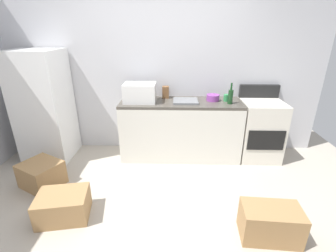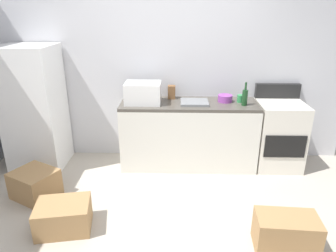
{
  "view_description": "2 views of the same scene",
  "coord_description": "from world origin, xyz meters",
  "px_view_note": "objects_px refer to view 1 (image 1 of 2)",
  "views": [
    {
      "loc": [
        0.2,
        -2.22,
        1.9
      ],
      "look_at": [
        0.12,
        0.63,
        0.73
      ],
      "focal_mm": 25.53,
      "sensor_mm": 36.0,
      "label": 1
    },
    {
      "loc": [
        0.13,
        -2.72,
        2.09
      ],
      "look_at": [
        0.04,
        0.53,
        0.83
      ],
      "focal_mm": 33.18,
      "sensor_mm": 36.0,
      "label": 2
    }
  ],
  "objects_px": {
    "cardboard_box_medium": "(42,174)",
    "cardboard_box_small": "(63,206)",
    "stove_oven": "(259,129)",
    "wine_bottle": "(230,96)",
    "mixing_bowl": "(213,98)",
    "coffee_mug": "(226,98)",
    "cardboard_box_large": "(270,223)",
    "microwave": "(140,93)",
    "refrigerator": "(44,106)",
    "knife_block": "(166,92)"
  },
  "relations": [
    {
      "from": "cardboard_box_medium",
      "to": "cardboard_box_small",
      "type": "relative_size",
      "value": 0.9
    },
    {
      "from": "stove_oven",
      "to": "wine_bottle",
      "type": "xyz_separation_m",
      "value": [
        -0.52,
        -0.1,
        0.54
      ]
    },
    {
      "from": "wine_bottle",
      "to": "mixing_bowl",
      "type": "relative_size",
      "value": 1.58
    },
    {
      "from": "mixing_bowl",
      "to": "cardboard_box_small",
      "type": "height_order",
      "value": "mixing_bowl"
    },
    {
      "from": "stove_oven",
      "to": "cardboard_box_small",
      "type": "height_order",
      "value": "stove_oven"
    },
    {
      "from": "coffee_mug",
      "to": "cardboard_box_medium",
      "type": "xyz_separation_m",
      "value": [
        -2.47,
        -0.89,
        -0.79
      ]
    },
    {
      "from": "wine_bottle",
      "to": "cardboard_box_large",
      "type": "xyz_separation_m",
      "value": [
        0.14,
        -1.52,
        -0.84
      ]
    },
    {
      "from": "microwave",
      "to": "mixing_bowl",
      "type": "bearing_deg",
      "value": 4.51
    },
    {
      "from": "cardboard_box_medium",
      "to": "mixing_bowl",
      "type": "bearing_deg",
      "value": 21.79
    },
    {
      "from": "refrigerator",
      "to": "cardboard_box_medium",
      "type": "height_order",
      "value": "refrigerator"
    },
    {
      "from": "cardboard_box_small",
      "to": "cardboard_box_medium",
      "type": "bearing_deg",
      "value": 133.29
    },
    {
      "from": "stove_oven",
      "to": "microwave",
      "type": "bearing_deg",
      "value": -178.98
    },
    {
      "from": "knife_block",
      "to": "mixing_bowl",
      "type": "height_order",
      "value": "knife_block"
    },
    {
      "from": "wine_bottle",
      "to": "coffee_mug",
      "type": "distance_m",
      "value": 0.15
    },
    {
      "from": "microwave",
      "to": "coffee_mug",
      "type": "xyz_separation_m",
      "value": [
        1.27,
        0.07,
        -0.09
      ]
    },
    {
      "from": "coffee_mug",
      "to": "cardboard_box_medium",
      "type": "bearing_deg",
      "value": -160.19
    },
    {
      "from": "knife_block",
      "to": "cardboard_box_medium",
      "type": "xyz_separation_m",
      "value": [
        -1.57,
        -1.04,
        -0.83
      ]
    },
    {
      "from": "knife_block",
      "to": "cardboard_box_large",
      "type": "relative_size",
      "value": 0.33
    },
    {
      "from": "stove_oven",
      "to": "microwave",
      "type": "height_order",
      "value": "microwave"
    },
    {
      "from": "refrigerator",
      "to": "coffee_mug",
      "type": "xyz_separation_m",
      "value": [
        2.72,
        0.09,
        0.13
      ]
    },
    {
      "from": "wine_bottle",
      "to": "knife_block",
      "type": "bearing_deg",
      "value": 162.84
    },
    {
      "from": "refrigerator",
      "to": "mixing_bowl",
      "type": "relative_size",
      "value": 8.62
    },
    {
      "from": "stove_oven",
      "to": "knife_block",
      "type": "distance_m",
      "value": 1.56
    },
    {
      "from": "coffee_mug",
      "to": "cardboard_box_small",
      "type": "relative_size",
      "value": 0.19
    },
    {
      "from": "mixing_bowl",
      "to": "cardboard_box_large",
      "type": "relative_size",
      "value": 0.34
    },
    {
      "from": "mixing_bowl",
      "to": "microwave",
      "type": "bearing_deg",
      "value": -175.49
    },
    {
      "from": "microwave",
      "to": "wine_bottle",
      "type": "xyz_separation_m",
      "value": [
        1.3,
        -0.07,
        -0.03
      ]
    },
    {
      "from": "wine_bottle",
      "to": "knife_block",
      "type": "relative_size",
      "value": 1.67
    },
    {
      "from": "mixing_bowl",
      "to": "cardboard_box_large",
      "type": "xyz_separation_m",
      "value": [
        0.36,
        -1.68,
        -0.78
      ]
    },
    {
      "from": "microwave",
      "to": "knife_block",
      "type": "distance_m",
      "value": 0.43
    },
    {
      "from": "refrigerator",
      "to": "cardboard_box_large",
      "type": "xyz_separation_m",
      "value": [
        2.89,
        -1.57,
        -0.65
      ]
    },
    {
      "from": "mixing_bowl",
      "to": "knife_block",
      "type": "bearing_deg",
      "value": 169.41
    },
    {
      "from": "stove_oven",
      "to": "wine_bottle",
      "type": "bearing_deg",
      "value": -168.84
    },
    {
      "from": "knife_block",
      "to": "cardboard_box_small",
      "type": "bearing_deg",
      "value": -123.05
    },
    {
      "from": "microwave",
      "to": "cardboard_box_medium",
      "type": "relative_size",
      "value": 0.99
    },
    {
      "from": "cardboard_box_medium",
      "to": "cardboard_box_small",
      "type": "bearing_deg",
      "value": -46.71
    },
    {
      "from": "microwave",
      "to": "cardboard_box_small",
      "type": "distance_m",
      "value": 1.78
    },
    {
      "from": "refrigerator",
      "to": "mixing_bowl",
      "type": "bearing_deg",
      "value": 2.45
    },
    {
      "from": "refrigerator",
      "to": "knife_block",
      "type": "bearing_deg",
      "value": 7.56
    },
    {
      "from": "knife_block",
      "to": "microwave",
      "type": "bearing_deg",
      "value": -149.26
    },
    {
      "from": "refrigerator",
      "to": "microwave",
      "type": "xyz_separation_m",
      "value": [
        1.45,
        0.02,
        0.22
      ]
    },
    {
      "from": "microwave",
      "to": "cardboard_box_medium",
      "type": "xyz_separation_m",
      "value": [
        -1.2,
        -0.83,
        -0.87
      ]
    },
    {
      "from": "stove_oven",
      "to": "cardboard_box_large",
      "type": "distance_m",
      "value": 1.7
    },
    {
      "from": "mixing_bowl",
      "to": "cardboard_box_large",
      "type": "distance_m",
      "value": 1.88
    },
    {
      "from": "knife_block",
      "to": "cardboard_box_large",
      "type": "bearing_deg",
      "value": -59.37
    },
    {
      "from": "microwave",
      "to": "stove_oven",
      "type": "bearing_deg",
      "value": 1.02
    },
    {
      "from": "microwave",
      "to": "cardboard_box_small",
      "type": "relative_size",
      "value": 0.89
    },
    {
      "from": "wine_bottle",
      "to": "mixing_bowl",
      "type": "xyz_separation_m",
      "value": [
        -0.22,
        0.16,
        -0.06
      ]
    },
    {
      "from": "mixing_bowl",
      "to": "cardboard_box_medium",
      "type": "xyz_separation_m",
      "value": [
        -2.28,
        -0.91,
        -0.78
      ]
    },
    {
      "from": "microwave",
      "to": "cardboard_box_small",
      "type": "xyz_separation_m",
      "value": [
        -0.67,
        -1.38,
        -0.89
      ]
    }
  ]
}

